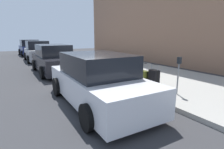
{
  "coord_description": "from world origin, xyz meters",
  "views": [
    {
      "loc": [
        -9.05,
        3.92,
        2.08
      ],
      "look_at": [
        -3.35,
        0.5,
        0.64
      ],
      "focal_mm": 28.37,
      "sensor_mm": 36.0,
      "label": 1
    }
  ],
  "objects": [
    {
      "name": "parked_car_silver_2",
      "position": [
        7.15,
        1.59,
        0.79
      ],
      "size": [
        4.22,
        1.98,
        1.7
      ],
      "color": "#B2B5BA",
      "rests_on": "ground_plane"
    },
    {
      "name": "fire_hydrant",
      "position": [
        -0.98,
        -0.72,
        0.55
      ],
      "size": [
        0.39,
        0.21,
        0.78
      ],
      "color": "#D89E0C",
      "rests_on": "sidewalk_curb"
    },
    {
      "name": "suitcase_black_0",
      "position": [
        -4.28,
        -0.8,
        0.49
      ],
      "size": [
        0.42,
        0.28,
        0.93
      ],
      "color": "black",
      "rests_on": "sidewalk_curb"
    },
    {
      "name": "ground_plane",
      "position": [
        0.0,
        0.0,
        0.0
      ],
      "size": [
        40.0,
        40.0,
        0.0
      ],
      "primitive_type": "plane",
      "color": "#333335"
    },
    {
      "name": "suitcase_olive_1",
      "position": [
        -3.8,
        -0.73,
        0.44
      ],
      "size": [
        0.37,
        0.24,
        0.92
      ],
      "color": "#59601E",
      "rests_on": "sidewalk_curb"
    },
    {
      "name": "suitcase_silver_4",
      "position": [
        -2.34,
        -0.8,
        0.42
      ],
      "size": [
        0.41,
        0.21,
        0.78
      ],
      "color": "#9EA0A8",
      "rests_on": "sidewalk_curb"
    },
    {
      "name": "suitcase_maroon_2",
      "position": [
        -3.35,
        -0.66,
        0.49
      ],
      "size": [
        0.38,
        0.29,
        0.75
      ],
      "color": "maroon",
      "rests_on": "sidewalk_curb"
    },
    {
      "name": "parked_car_navy_3",
      "position": [
        12.61,
        1.59,
        0.79
      ],
      "size": [
        4.32,
        2.12,
        1.7
      ],
      "color": "#141E4C",
      "rests_on": "ground_plane"
    },
    {
      "name": "parked_car_white_0",
      "position": [
        -4.28,
        1.59,
        0.74
      ],
      "size": [
        4.54,
        2.07,
        1.57
      ],
      "color": "silver",
      "rests_on": "ground_plane"
    },
    {
      "name": "suitcase_teal_3",
      "position": [
        -2.86,
        -0.77,
        0.45
      ],
      "size": [
        0.45,
        0.25,
        0.81
      ],
      "color": "#0F606B",
      "rests_on": "sidewalk_curb"
    },
    {
      "name": "suitcase_red_5",
      "position": [
        -1.82,
        -0.77,
        0.4
      ],
      "size": [
        0.47,
        0.19,
        0.58
      ],
      "color": "red",
      "rests_on": "sidewalk_curb"
    },
    {
      "name": "sidewalk_curb",
      "position": [
        0.0,
        -2.5,
        0.07
      ],
      "size": [
        18.0,
        5.0,
        0.14
      ],
      "primitive_type": "cube",
      "color": "#9E9B93",
      "rests_on": "ground_plane"
    },
    {
      "name": "parked_car_charcoal_1",
      "position": [
        1.4,
        1.59,
        0.76
      ],
      "size": [
        4.45,
        1.98,
        1.61
      ],
      "color": "black",
      "rests_on": "ground_plane"
    },
    {
      "name": "bollard_post",
      "position": [
        -0.38,
        -0.57,
        0.49
      ],
      "size": [
        0.15,
        0.15,
        0.69
      ],
      "primitive_type": "cylinder",
      "color": "brown",
      "rests_on": "sidewalk_curb"
    },
    {
      "name": "parking_meter",
      "position": [
        -5.22,
        -0.97,
        0.97
      ],
      "size": [
        0.12,
        0.09,
        1.27
      ],
      "color": "slate",
      "rests_on": "sidewalk_curb"
    }
  ]
}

